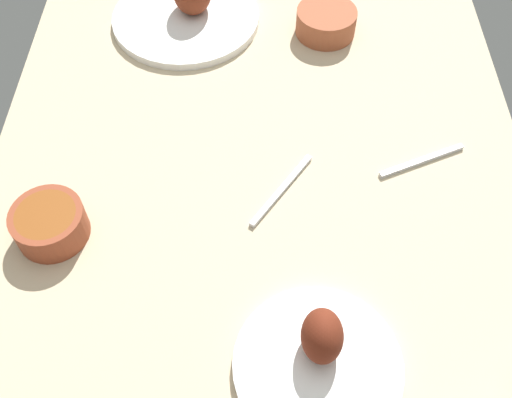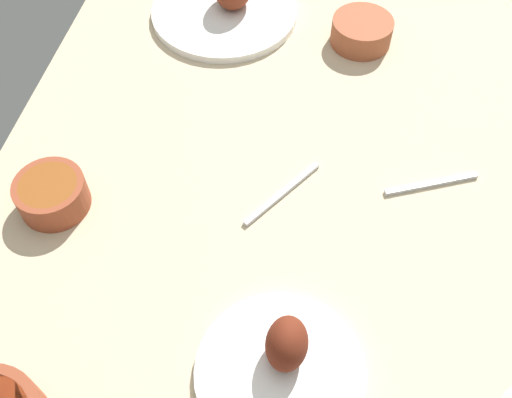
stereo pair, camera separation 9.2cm
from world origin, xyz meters
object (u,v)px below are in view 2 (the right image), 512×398
at_px(bowl_onions, 362,31).
at_px(fork_loose, 282,193).
at_px(bowl_soup, 52,194).
at_px(plate_near_viewer, 282,365).
at_px(spoon_loose, 432,184).
at_px(plate_far_side, 227,3).

height_order(bowl_onions, fork_loose, bowl_onions).
bearing_deg(bowl_onions, bowl_soup, -42.82).
bearing_deg(bowl_soup, plate_near_viewer, 62.80).
bearing_deg(spoon_loose, plate_far_side, -65.41).
xyz_separation_m(plate_far_side, fork_loose, (0.44, 0.18, -0.02)).
distance_m(bowl_onions, spoon_loose, 0.37).
bearing_deg(bowl_onions, spoon_loose, 22.93).
bearing_deg(fork_loose, plate_near_viewer, 43.48).
relative_size(bowl_onions, bowl_soup, 1.07).
bearing_deg(fork_loose, spoon_loose, 139.74).
distance_m(plate_near_viewer, spoon_loose, 0.40).
xyz_separation_m(plate_near_viewer, bowl_soup, (-0.20, -0.39, 0.01)).
height_order(plate_far_side, bowl_onions, plate_far_side).
bearing_deg(spoon_loose, bowl_soup, -9.64).
relative_size(plate_near_viewer, spoon_loose, 1.41).
distance_m(plate_far_side, bowl_onions, 0.28).
bearing_deg(plate_near_viewer, bowl_onions, 175.70).
relative_size(plate_far_side, bowl_soup, 2.70).
xyz_separation_m(plate_near_viewer, bowl_onions, (-0.68, 0.05, 0.01)).
xyz_separation_m(plate_near_viewer, fork_loose, (-0.29, -0.04, -0.02)).
bearing_deg(bowl_onions, plate_far_side, -98.11).
bearing_deg(bowl_soup, bowl_onions, 137.18).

